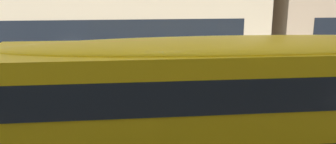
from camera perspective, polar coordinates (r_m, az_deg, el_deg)
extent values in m
plane|color=#38383D|center=(10.09, 16.00, -9.29)|extent=(400.00, 400.00, 0.00)
cube|color=gray|center=(16.93, 6.08, 0.33)|extent=(120.00, 3.00, 0.01)
cube|color=silver|center=(10.09, 16.00, -9.28)|extent=(110.00, 0.16, 0.01)
cube|color=yellow|center=(7.51, 14.04, -4.01)|extent=(11.09, 2.71, 2.21)
cube|color=black|center=(7.41, 14.21, -1.07)|extent=(10.42, 2.74, 0.64)
cube|color=black|center=(7.73, 13.76, -8.63)|extent=(11.11, 2.74, 0.12)
ellipsoid|color=yellow|center=(7.27, 14.52, 4.33)|extent=(10.64, 2.50, 0.36)
cylinder|color=black|center=(8.78, -16.70, -9.29)|extent=(1.01, 0.30, 1.00)
cube|color=#B7BABF|center=(14.76, -26.42, -0.38)|extent=(3.90, 1.71, 0.70)
cylinder|color=black|center=(15.26, -20.67, -0.78)|extent=(0.60, 0.18, 0.60)
cylinder|color=black|center=(13.67, -22.23, -2.50)|extent=(0.60, 0.18, 0.60)
cube|color=black|center=(17.74, -13.89, 6.88)|extent=(16.87, 0.04, 1.10)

